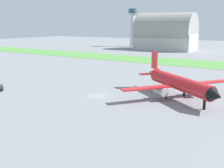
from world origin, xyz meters
The scene contains 5 objects.
ground_plane centered at (0.00, 0.00, 0.00)m, with size 600.00×600.00×0.00m, color gray.
grass_taxiway_strip centered at (0.00, 79.40, 0.04)m, with size 360.00×28.00×0.08m, color #549342.
airplane_midfield_jet centered at (19.44, 9.84, 4.15)m, with size 27.85×27.51×11.52m.
hangar_distant centered at (-37.54, 144.94, 12.52)m, with size 45.54×27.30×28.83m.
control_tower centered at (-76.92, 163.01, 20.14)m, with size 8.00×8.00×33.89m.
Camera 1 is at (41.94, -58.33, 19.35)m, focal length 42.61 mm.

